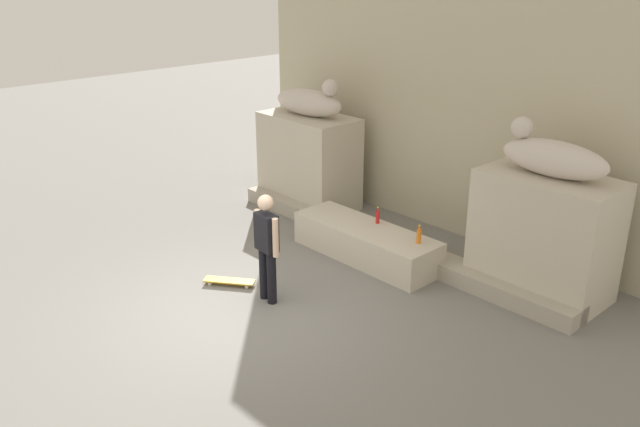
# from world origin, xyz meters

# --- Properties ---
(ground_plane) EXTENTS (40.00, 40.00, 0.00)m
(ground_plane) POSITION_xyz_m (0.00, 0.00, 0.00)
(ground_plane) COLOR slate
(facade_wall) EXTENTS (9.22, 0.60, 5.91)m
(facade_wall) POSITION_xyz_m (0.00, 4.91, 2.95)
(facade_wall) COLOR #BFB698
(facade_wall) RESTS_ON ground_plane
(pedestal_left) EXTENTS (1.97, 1.13, 1.86)m
(pedestal_left) POSITION_xyz_m (-2.61, 3.68, 0.93)
(pedestal_left) COLOR beige
(pedestal_left) RESTS_ON ground_plane
(pedestal_right) EXTENTS (1.97, 1.13, 1.86)m
(pedestal_right) POSITION_xyz_m (2.61, 3.68, 0.93)
(pedestal_right) COLOR beige
(pedestal_right) RESTS_ON ground_plane
(statue_reclining_left) EXTENTS (1.65, 0.73, 0.78)m
(statue_reclining_left) POSITION_xyz_m (-2.58, 3.69, 2.14)
(statue_reclining_left) COLOR beige
(statue_reclining_left) RESTS_ON pedestal_left
(statue_reclining_right) EXTENTS (1.61, 0.60, 0.78)m
(statue_reclining_right) POSITION_xyz_m (2.57, 3.68, 2.14)
(statue_reclining_right) COLOR beige
(statue_reclining_right) RESTS_ON pedestal_right
(ledge_block) EXTENTS (2.69, 0.86, 0.57)m
(ledge_block) POSITION_xyz_m (0.00, 2.62, 0.28)
(ledge_block) COLOR beige
(ledge_block) RESTS_ON ground_plane
(skater) EXTENTS (0.54, 0.23, 1.67)m
(skater) POSITION_xyz_m (0.03, 0.48, 0.92)
(skater) COLOR black
(skater) RESTS_ON ground_plane
(skateboard) EXTENTS (0.76, 0.64, 0.08)m
(skateboard) POSITION_xyz_m (-0.77, 0.34, 0.06)
(skateboard) COLOR gold
(skateboard) RESTS_ON ground_plane
(bottle_red) EXTENTS (0.07, 0.07, 0.29)m
(bottle_red) POSITION_xyz_m (0.01, 2.88, 0.69)
(bottle_red) COLOR red
(bottle_red) RESTS_ON ledge_block
(bottle_orange) EXTENTS (0.08, 0.08, 0.31)m
(bottle_orange) POSITION_xyz_m (1.02, 2.74, 0.70)
(bottle_orange) COLOR orange
(bottle_orange) RESTS_ON ledge_block
(stair_step) EXTENTS (7.20, 0.50, 0.28)m
(stair_step) POSITION_xyz_m (0.00, 3.10, 0.14)
(stair_step) COLOR #A9A08F
(stair_step) RESTS_ON ground_plane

